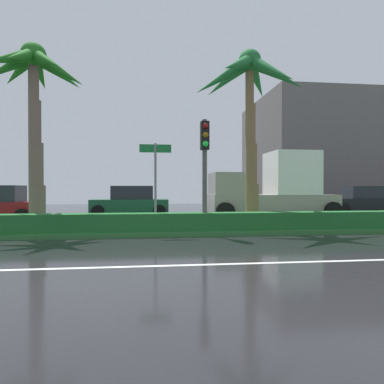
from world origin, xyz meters
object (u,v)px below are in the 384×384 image
at_px(traffic_signal_median_right, 205,154).
at_px(car_in_traffic_second, 131,202).
at_px(street_name_sign, 155,174).
at_px(car_in_traffic_third, 361,200).
at_px(box_truck_lead, 273,189).
at_px(palm_tree_centre_left, 249,88).
at_px(palm_tree_mid_left, 33,84).

bearing_deg(traffic_signal_median_right, car_in_traffic_second, 109.71).
relative_size(street_name_sign, car_in_traffic_third, 0.70).
height_order(street_name_sign, car_in_traffic_third, street_name_sign).
height_order(street_name_sign, box_truck_lead, box_truck_lead).
relative_size(traffic_signal_median_right, car_in_traffic_third, 0.88).
relative_size(palm_tree_centre_left, car_in_traffic_third, 1.61).
distance_m(box_truck_lead, car_in_traffic_third, 7.75).
bearing_deg(car_in_traffic_second, traffic_signal_median_right, 109.71).
bearing_deg(palm_tree_mid_left, car_in_traffic_second, 64.95).
relative_size(car_in_traffic_second, car_in_traffic_third, 1.00).
xyz_separation_m(palm_tree_mid_left, car_in_traffic_third, (17.52, 7.17, -4.56)).
distance_m(traffic_signal_median_right, box_truck_lead, 7.17).
distance_m(traffic_signal_median_right, street_name_sign, 1.85).
height_order(car_in_traffic_second, box_truck_lead, box_truck_lead).
bearing_deg(street_name_sign, box_truck_lead, 39.78).
xyz_separation_m(traffic_signal_median_right, car_in_traffic_third, (11.45, 8.72, -1.93)).
bearing_deg(traffic_signal_median_right, palm_tree_mid_left, 165.64).
xyz_separation_m(car_in_traffic_second, box_truck_lead, (7.39, -2.73, 0.72)).
distance_m(palm_tree_centre_left, car_in_traffic_second, 9.48).
distance_m(palm_tree_mid_left, traffic_signal_median_right, 6.79).
bearing_deg(car_in_traffic_third, traffic_signal_median_right, 37.29).
bearing_deg(traffic_signal_median_right, palm_tree_centre_left, 39.92).
distance_m(traffic_signal_median_right, car_in_traffic_third, 14.52).
bearing_deg(palm_tree_centre_left, palm_tree_mid_left, -178.77).
bearing_deg(palm_tree_mid_left, box_truck_lead, 20.54).
bearing_deg(car_in_traffic_second, box_truck_lead, 159.70).
bearing_deg(traffic_signal_median_right, car_in_traffic_third, 37.29).
bearing_deg(street_name_sign, palm_tree_mid_left, 165.32).
distance_m(car_in_traffic_second, car_in_traffic_third, 14.41).
distance_m(palm_tree_mid_left, car_in_traffic_third, 19.47).
relative_size(palm_tree_mid_left, traffic_signal_median_right, 1.78).
bearing_deg(box_truck_lead, palm_tree_mid_left, 20.54).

